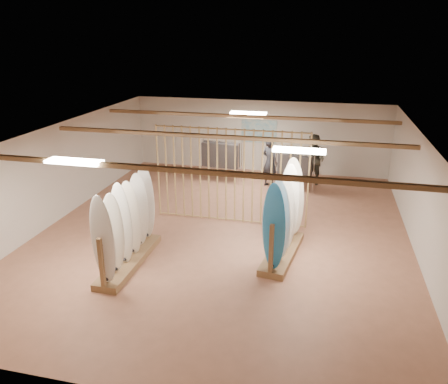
% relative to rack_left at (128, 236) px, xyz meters
% --- Properties ---
extents(floor, '(12.00, 12.00, 0.00)m').
position_rel_rack_left_xyz_m(floor, '(1.82, 2.24, -0.74)').
color(floor, '#A76C51').
rests_on(floor, ground).
extents(ceiling, '(12.00, 12.00, 0.00)m').
position_rel_rack_left_xyz_m(ceiling, '(1.82, 2.24, 2.06)').
color(ceiling, gray).
rests_on(ceiling, ground).
extents(wall_back, '(12.00, 0.00, 12.00)m').
position_rel_rack_left_xyz_m(wall_back, '(1.82, 8.24, 0.66)').
color(wall_back, beige).
rests_on(wall_back, ground).
extents(wall_front, '(12.00, 0.00, 12.00)m').
position_rel_rack_left_xyz_m(wall_front, '(1.82, -3.76, 0.66)').
color(wall_front, beige).
rests_on(wall_front, ground).
extents(wall_left, '(0.00, 12.00, 12.00)m').
position_rel_rack_left_xyz_m(wall_left, '(-3.18, 2.24, 0.66)').
color(wall_left, beige).
rests_on(wall_left, ground).
extents(wall_right, '(0.00, 12.00, 12.00)m').
position_rel_rack_left_xyz_m(wall_right, '(6.82, 2.24, 0.66)').
color(wall_right, beige).
rests_on(wall_right, ground).
extents(ceiling_slats, '(9.50, 6.12, 0.10)m').
position_rel_rack_left_xyz_m(ceiling_slats, '(1.82, 2.24, 1.98)').
color(ceiling_slats, olive).
rests_on(ceiling_slats, ground).
extents(light_panels, '(1.20, 0.35, 0.06)m').
position_rel_rack_left_xyz_m(light_panels, '(1.82, 2.24, 2.00)').
color(light_panels, white).
rests_on(light_panels, ground).
extents(bamboo_partition, '(4.45, 0.05, 2.78)m').
position_rel_rack_left_xyz_m(bamboo_partition, '(1.82, 3.04, 0.66)').
color(bamboo_partition, tan).
rests_on(bamboo_partition, ground).
extents(poster, '(1.40, 0.03, 0.90)m').
position_rel_rack_left_xyz_m(poster, '(1.82, 8.22, 0.86)').
color(poster, teal).
rests_on(poster, ground).
extents(rack_left, '(0.60, 2.67, 2.15)m').
position_rel_rack_left_xyz_m(rack_left, '(0.00, 0.00, 0.00)').
color(rack_left, olive).
rests_on(rack_left, floor).
extents(rack_right, '(0.93, 2.41, 2.24)m').
position_rel_rack_left_xyz_m(rack_right, '(3.56, 1.22, 0.03)').
color(rack_right, olive).
rests_on(rack_right, floor).
extents(clothing_rack_a, '(1.48, 0.48, 1.59)m').
position_rel_rack_left_xyz_m(clothing_rack_a, '(0.69, 6.49, 0.30)').
color(clothing_rack_a, silver).
rests_on(clothing_rack_a, floor).
extents(clothing_rack_b, '(1.22, 0.73, 1.37)m').
position_rel_rack_left_xyz_m(clothing_rack_b, '(3.42, 6.18, 0.15)').
color(clothing_rack_b, silver).
rests_on(clothing_rack_b, floor).
extents(shopper_a, '(0.91, 0.84, 2.05)m').
position_rel_rack_left_xyz_m(shopper_a, '(2.52, 6.39, 0.29)').
color(shopper_a, black).
rests_on(shopper_a, floor).
extents(shopper_b, '(1.27, 1.22, 2.08)m').
position_rel_rack_left_xyz_m(shopper_b, '(4.04, 7.04, 0.30)').
color(shopper_b, '#333127').
rests_on(shopper_b, floor).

